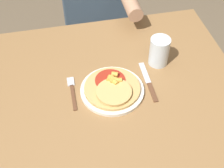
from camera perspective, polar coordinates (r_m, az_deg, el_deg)
name	(u,v)px	position (r m, az deg, el deg)	size (l,w,h in m)	color
dining_table	(120,109)	(1.33, 1.55, -4.53)	(0.99, 0.93, 0.77)	olive
plate	(112,90)	(1.23, 0.00, -1.04)	(0.25, 0.25, 0.01)	silver
pizza	(112,87)	(1.22, 0.09, -0.59)	(0.22, 0.22, 0.04)	tan
fork	(72,91)	(1.24, -7.27, -1.28)	(0.03, 0.18, 0.00)	brown
knife	(148,82)	(1.27, 6.69, 0.35)	(0.02, 0.22, 0.00)	brown
drinking_glass	(159,51)	(1.32, 8.62, 5.93)	(0.08, 0.08, 0.13)	silver
person_diner	(97,1)	(1.84, -2.74, 14.88)	(0.38, 0.52, 1.20)	#2D2D38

